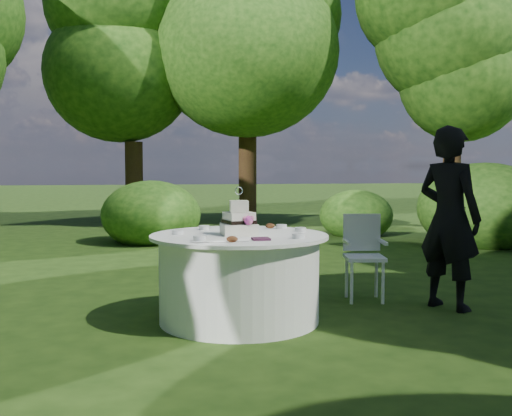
# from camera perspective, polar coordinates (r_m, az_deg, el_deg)

# --- Properties ---
(ground) EXTENTS (80.00, 80.00, 0.00)m
(ground) POSITION_cam_1_polar(r_m,az_deg,el_deg) (5.39, -1.60, -10.69)
(ground) COLOR #1A340E
(ground) RESTS_ON ground
(napkins) EXTENTS (0.14, 0.14, 0.02)m
(napkins) POSITION_cam_1_polar(r_m,az_deg,el_deg) (4.85, 0.47, -2.96)
(napkins) COLOR #471E39
(napkins) RESTS_ON table
(feather_plume) EXTENTS (0.48, 0.07, 0.01)m
(feather_plume) POSITION_cam_1_polar(r_m,az_deg,el_deg) (4.72, -3.48, -3.19)
(feather_plume) COLOR white
(feather_plume) RESTS_ON table
(guest) EXTENTS (0.68, 0.76, 1.75)m
(guest) POSITION_cam_1_polar(r_m,az_deg,el_deg) (5.99, 17.92, -0.91)
(guest) COLOR black
(guest) RESTS_ON ground
(table) EXTENTS (1.56, 1.56, 0.77)m
(table) POSITION_cam_1_polar(r_m,az_deg,el_deg) (5.30, -1.61, -6.62)
(table) COLOR white
(table) RESTS_ON ground
(cake) EXTENTS (0.31, 0.31, 0.42)m
(cake) POSITION_cam_1_polar(r_m,az_deg,el_deg) (5.20, -1.61, -1.33)
(cake) COLOR white
(cake) RESTS_ON table
(chair) EXTENTS (0.45, 0.44, 0.87)m
(chair) POSITION_cam_1_polar(r_m,az_deg,el_deg) (6.24, 10.19, -3.91)
(chair) COLOR white
(chair) RESTS_ON ground
(votives) EXTENTS (1.21, 0.91, 0.04)m
(votives) POSITION_cam_1_polar(r_m,az_deg,el_deg) (5.30, -1.14, -2.25)
(votives) COLOR white
(votives) RESTS_ON table
(petal_cups) EXTENTS (0.59, 1.07, 0.05)m
(petal_cups) POSITION_cam_1_polar(r_m,az_deg,el_deg) (5.23, -0.29, -2.28)
(petal_cups) COLOR #562D16
(petal_cups) RESTS_ON table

